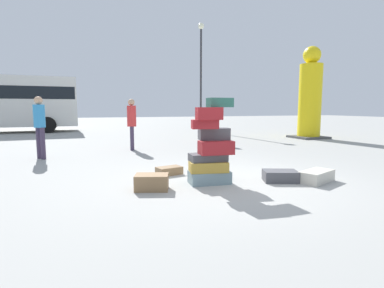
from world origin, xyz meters
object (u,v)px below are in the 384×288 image
object	(u,v)px
suitcase_cream_behind_tower	(316,176)
person_passerby_in_red	(132,120)
suitcase_charcoal_foreground_far	(280,176)
yellow_dummy_statue	(310,98)
suitcase_brown_right_side	(152,182)
lamp_post	(201,62)
suitcase_tower	(211,150)
person_tourist_with_camera	(213,119)
suitcase_brown_left_side	(169,171)
person_bearded_onlooker	(40,122)

from	to	relation	value
suitcase_cream_behind_tower	person_passerby_in_red	world-z (taller)	person_passerby_in_red
suitcase_charcoal_foreground_far	person_passerby_in_red	bearing A→B (deg)	132.05
suitcase_charcoal_foreground_far	yellow_dummy_statue	bearing A→B (deg)	67.78
suitcase_brown_right_side	lamp_post	size ratio (longest dim) A/B	0.09
suitcase_tower	suitcase_charcoal_foreground_far	world-z (taller)	suitcase_tower
yellow_dummy_statue	person_tourist_with_camera	bearing A→B (deg)	-174.78
suitcase_brown_left_side	suitcase_charcoal_foreground_far	xyz separation A→B (m)	(1.87, -1.29, 0.02)
suitcase_tower	person_tourist_with_camera	bearing A→B (deg)	66.79
suitcase_cream_behind_tower	yellow_dummy_statue	distance (m)	9.13
suitcase_brown_right_side	person_bearded_onlooker	size ratio (longest dim) A/B	0.33
suitcase_brown_left_side	lamp_post	world-z (taller)	lamp_post
suitcase_cream_behind_tower	lamp_post	distance (m)	13.57
suitcase_charcoal_foreground_far	yellow_dummy_statue	distance (m)	9.35
suitcase_brown_left_side	yellow_dummy_statue	xyz separation A→B (m)	(8.15, 5.40, 1.78)
person_tourist_with_camera	person_passerby_in_red	distance (m)	3.41
person_tourist_with_camera	lamp_post	xyz separation A→B (m)	(1.87, 6.23, 3.17)
person_bearded_onlooker	yellow_dummy_statue	bearing A→B (deg)	65.33
suitcase_tower	person_tourist_with_camera	size ratio (longest dim) A/B	1.00
suitcase_tower	person_bearded_onlooker	distance (m)	5.33
suitcase_cream_behind_tower	person_bearded_onlooker	bearing A→B (deg)	115.75
suitcase_brown_right_side	person_tourist_with_camera	world-z (taller)	person_tourist_with_camera
person_bearded_onlooker	person_passerby_in_red	distance (m)	2.82
person_tourist_with_camera	person_passerby_in_red	xyz separation A→B (m)	(-3.29, -0.87, 0.06)
suitcase_brown_left_side	person_bearded_onlooker	world-z (taller)	person_bearded_onlooker
suitcase_tower	person_bearded_onlooker	world-z (taller)	person_bearded_onlooker
person_tourist_with_camera	lamp_post	size ratio (longest dim) A/B	0.25
suitcase_cream_behind_tower	lamp_post	xyz separation A→B (m)	(2.45, 12.73, 4.01)
person_passerby_in_red	yellow_dummy_statue	distance (m)	8.50
suitcase_charcoal_foreground_far	suitcase_cream_behind_tower	bearing A→B (deg)	-1.63
suitcase_tower	suitcase_brown_right_side	xyz separation A→B (m)	(-1.15, -0.10, -0.50)
suitcase_tower	yellow_dummy_statue	xyz separation A→B (m)	(7.60, 6.38, 1.22)
suitcase_brown_left_side	person_bearded_onlooker	distance (m)	4.32
suitcase_charcoal_foreground_far	person_bearded_onlooker	size ratio (longest dim) A/B	0.37
suitcase_cream_behind_tower	suitcase_charcoal_foreground_far	bearing A→B (deg)	134.24
suitcase_cream_behind_tower	suitcase_brown_left_side	bearing A→B (deg)	124.92
person_bearded_onlooker	lamp_post	distance (m)	11.65
person_bearded_onlooker	suitcase_tower	bearing A→B (deg)	3.30
person_tourist_with_camera	person_passerby_in_red	size ratio (longest dim) A/B	0.94
suitcase_cream_behind_tower	person_passerby_in_red	bearing A→B (deg)	92.46
suitcase_brown_left_side	yellow_dummy_statue	size ratio (longest dim) A/B	0.13
suitcase_cream_behind_tower	person_tourist_with_camera	world-z (taller)	person_tourist_with_camera
person_bearded_onlooker	yellow_dummy_statue	world-z (taller)	yellow_dummy_statue
person_tourist_with_camera	suitcase_cream_behind_tower	bearing A→B (deg)	23.76
suitcase_charcoal_foreground_far	lamp_post	distance (m)	13.46
suitcase_brown_right_side	suitcase_cream_behind_tower	size ratio (longest dim) A/B	0.74
suitcase_brown_right_side	suitcase_tower	bearing A→B (deg)	22.51
suitcase_brown_left_side	suitcase_brown_right_side	bearing A→B (deg)	-133.84
suitcase_brown_left_side	lamp_post	bearing A→B (deg)	51.19
person_passerby_in_red	yellow_dummy_statue	xyz separation A→B (m)	(8.35, 1.33, 0.85)
yellow_dummy_statue	suitcase_cream_behind_tower	bearing A→B (deg)	-129.03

